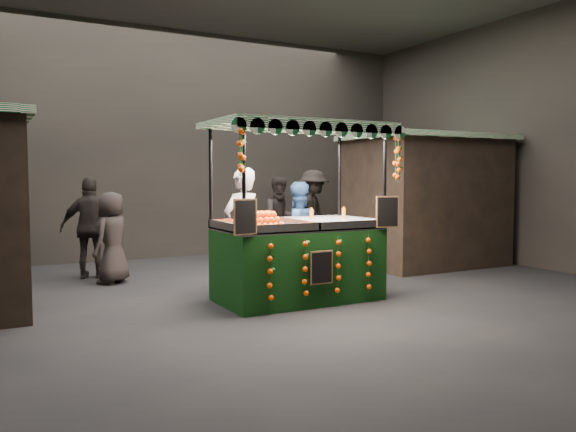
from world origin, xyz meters
TOP-DOWN VIEW (x-y plane):
  - ground at (0.00, 0.00)m, footprint 12.00×12.00m
  - market_hall at (0.00, 0.00)m, footprint 12.10×10.10m
  - neighbour_stall_right at (4.40, 1.50)m, footprint 3.00×2.20m
  - juice_stall at (0.49, -0.26)m, footprint 2.61×1.53m
  - vendor_grey at (-0.02, 0.61)m, footprint 0.81×0.67m
  - vendor_blue at (1.07, 0.86)m, footprint 0.88×0.72m
  - shopper_1 at (2.08, 3.37)m, footprint 0.91×0.73m
  - shopper_2 at (-1.82, 3.04)m, footprint 1.13×0.74m
  - shopper_3 at (3.04, 3.63)m, footprint 1.44×1.25m
  - shopper_4 at (-1.61, 2.36)m, footprint 0.87×0.86m

SIDE VIEW (x-z plane):
  - ground at x=0.00m, z-range 0.00..0.00m
  - shopper_4 at x=-1.61m, z-range 0.00..1.52m
  - juice_stall at x=0.49m, z-range -0.48..2.05m
  - vendor_blue at x=1.07m, z-range 0.00..1.69m
  - shopper_1 at x=2.08m, z-range 0.00..1.77m
  - shopper_2 at x=-1.82m, z-range 0.00..1.78m
  - vendor_grey at x=-0.02m, z-range 0.00..1.91m
  - shopper_3 at x=3.04m, z-range 0.00..1.93m
  - neighbour_stall_right at x=4.40m, z-range 0.01..2.61m
  - market_hall at x=0.00m, z-range 0.86..5.91m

